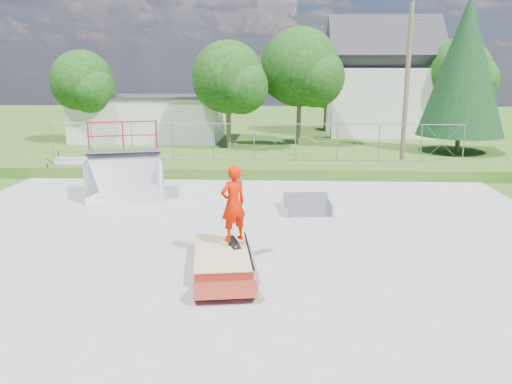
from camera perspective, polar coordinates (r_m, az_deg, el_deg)
ground at (r=14.36m, az=-2.36°, el=-5.46°), size 120.00×120.00×0.00m
concrete_pad at (r=14.35m, az=-2.36°, el=-5.39°), size 20.00×16.00×0.04m
grass_berm at (r=23.48m, az=-0.34°, el=2.63°), size 24.00×3.00×0.50m
grind_box at (r=12.40m, az=-3.88°, el=-7.58°), size 1.72×2.92×0.41m
quarter_pipe at (r=19.46m, az=-14.87°, el=3.39°), size 3.37×3.08×2.81m
flat_bank_ramp at (r=17.17m, az=5.90°, el=-1.52°), size 1.66×1.76×0.48m
skateboard at (r=12.72m, az=-2.57°, el=-5.82°), size 0.48×0.82×0.13m
skater at (r=12.44m, az=-2.61°, el=-1.65°), size 0.83×0.78×1.92m
concrete_stairs at (r=24.64m, az=-20.62°, el=2.63°), size 1.50×1.60×0.80m
chain_link_fence at (r=24.28m, az=-0.22°, el=5.74°), size 20.00×0.06×1.80m
utility_building_flat at (r=36.85m, az=-11.94°, el=8.23°), size 10.00×6.00×3.00m
gable_house at (r=40.30m, az=14.13°, el=11.87°), size 8.40×6.08×8.94m
utility_pole at (r=26.30m, az=16.84°, el=11.45°), size 0.24×0.24×8.00m
tree_left_near at (r=31.51m, az=-2.79°, el=12.66°), size 4.76×4.48×6.65m
tree_center at (r=33.38m, az=5.53°, el=13.70°), size 5.44×5.12×7.60m
tree_left_far at (r=35.83m, az=-18.97°, el=11.57°), size 4.42×4.16×6.18m
tree_right_far at (r=39.57m, az=22.48°, el=12.28°), size 5.10×4.80×7.12m
tree_back_mid at (r=41.60m, az=8.38°, el=11.88°), size 4.08×3.84×5.70m
conifer_tree at (r=32.38m, az=22.76°, el=13.12°), size 5.04×5.04×9.10m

